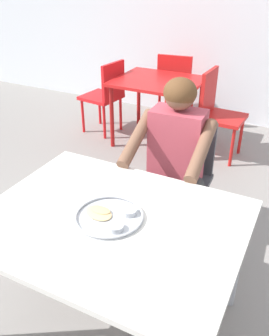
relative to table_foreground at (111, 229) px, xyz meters
The scene contains 9 objects.
ground_plane 0.70m from the table_foreground, 127.67° to the right, with size 12.00×12.00×0.05m, color gray.
table_foreground is the anchor object (origin of this frame).
thali_tray 0.08m from the table_foreground, 154.51° to the left, with size 0.33×0.33×0.03m.
chair_foreground 0.99m from the table_foreground, 89.90° to the left, with size 0.45×0.41×0.84m.
diner_foreground 0.76m from the table_foreground, 89.23° to the left, with size 0.51×0.57×1.19m.
table_background_red 2.40m from the table_foreground, 108.30° to the left, with size 0.89×0.77×0.71m.
chair_red_left 2.66m from the table_foreground, 121.48° to the left, with size 0.45×0.44×0.84m.
chair_red_right 2.27m from the table_foreground, 92.55° to the left, with size 0.42×0.42×0.88m.
chair_red_far 2.96m from the table_foreground, 105.13° to the left, with size 0.47×0.44×0.87m.
Camera 1 is at (0.78, -1.09, 1.78)m, focal length 38.69 mm.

